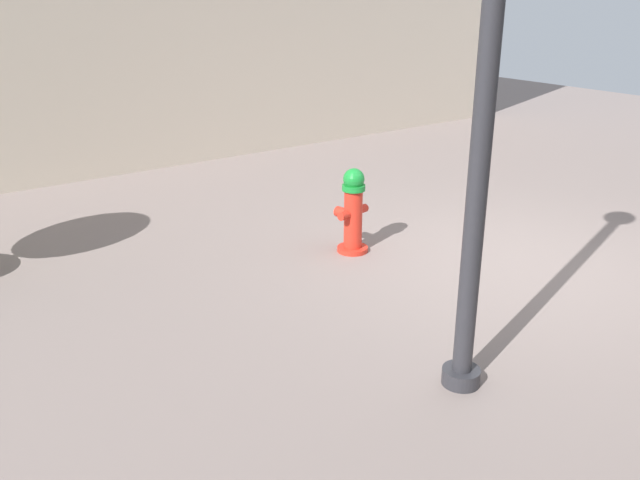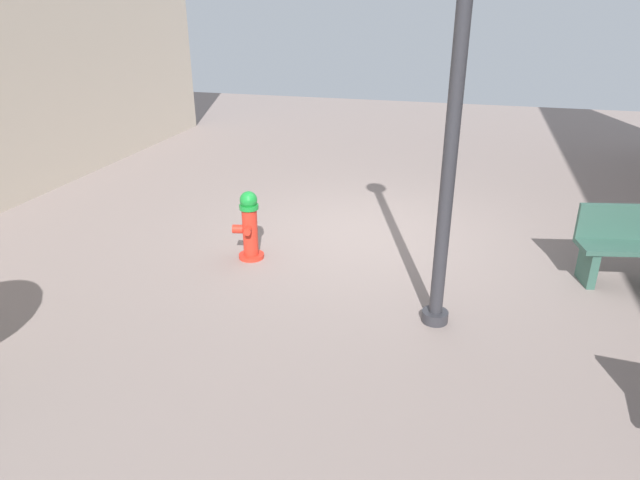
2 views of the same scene
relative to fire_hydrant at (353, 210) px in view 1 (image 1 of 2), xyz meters
The scene contains 3 objects.
ground_plane 1.86m from the fire_hydrant, 139.27° to the right, with size 23.40×23.40×0.00m, color gray.
fire_hydrant is the anchor object (origin of this frame).
street_lamp 3.38m from the fire_hydrant, 158.35° to the left, with size 0.36×0.36×4.06m.
Camera 1 is at (-3.92, 5.48, 2.73)m, focal length 37.72 mm.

